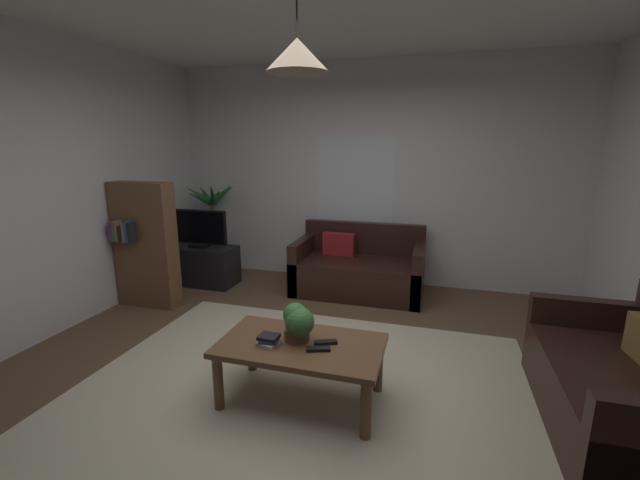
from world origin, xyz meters
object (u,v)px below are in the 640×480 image
(remote_on_table_1, at_px, (326,342))
(pendant_lamp, at_px, (297,55))
(tv, at_px, (199,228))
(couch_under_window, at_px, (359,271))
(book_on_table_0, at_px, (269,343))
(couch_right_side, at_px, (628,394))
(book_on_table_1, at_px, (269,340))
(coffee_table, at_px, (301,352))
(book_on_table_2, at_px, (269,337))
(remote_on_table_0, at_px, (318,349))
(potted_plant_on_table, at_px, (298,322))
(potted_palm_corner, at_px, (214,228))
(tv_stand, at_px, (202,265))
(bookshelf_corner, at_px, (145,245))

(remote_on_table_1, xyz_separation_m, pendant_lamp, (-0.17, -0.04, 1.85))
(tv, relative_size, pendant_lamp, 1.29)
(couch_under_window, relative_size, book_on_table_0, 12.17)
(couch_right_side, relative_size, book_on_table_1, 11.37)
(couch_under_window, xyz_separation_m, couch_right_side, (2.10, -2.03, 0.00))
(couch_right_side, height_order, coffee_table, couch_right_side)
(book_on_table_2, height_order, remote_on_table_0, book_on_table_2)
(potted_plant_on_table, distance_m, potted_palm_corner, 3.32)
(couch_right_side, bearing_deg, remote_on_table_0, -80.79)
(potted_palm_corner, bearing_deg, tv, -77.84)
(couch_under_window, height_order, potted_plant_on_table, couch_under_window)
(couch_under_window, distance_m, pendant_lamp, 3.05)
(book_on_table_2, relative_size, tv_stand, 0.15)
(coffee_table, xyz_separation_m, pendant_lamp, (-0.00, 0.00, 1.93))
(coffee_table, bearing_deg, potted_plant_on_table, 141.67)
(tv_stand, bearing_deg, book_on_table_2, -48.42)
(tv, bearing_deg, couch_under_window, 8.14)
(couch_right_side, xyz_separation_m, remote_on_table_1, (-1.90, -0.21, 0.18))
(book_on_table_0, height_order, bookshelf_corner, bookshelf_corner)
(coffee_table, height_order, potted_palm_corner, potted_palm_corner)
(couch_under_window, relative_size, tv, 1.99)
(remote_on_table_1, bearing_deg, remote_on_table_0, -34.99)
(tv_stand, distance_m, tv, 0.50)
(pendant_lamp, bearing_deg, potted_plant_on_table, 141.67)
(book_on_table_0, bearing_deg, pendant_lamp, 23.11)
(couch_under_window, distance_m, book_on_table_0, 2.38)
(couch_right_side, bearing_deg, potted_plant_on_table, -83.99)
(couch_right_side, bearing_deg, book_on_table_0, -81.76)
(coffee_table, bearing_deg, tv_stand, 135.73)
(tv, distance_m, potted_palm_corner, 0.59)
(bookshelf_corner, bearing_deg, pendant_lamp, -28.20)
(pendant_lamp, bearing_deg, remote_on_table_1, 12.10)
(potted_palm_corner, bearing_deg, book_on_table_0, -53.18)
(couch_right_side, height_order, remote_on_table_0, couch_right_side)
(book_on_table_1, height_order, remote_on_table_0, book_on_table_1)
(tv, bearing_deg, tv_stand, 90.00)
(tv_stand, bearing_deg, pendant_lamp, -44.27)
(book_on_table_0, distance_m, tv, 2.80)
(book_on_table_2, xyz_separation_m, potted_palm_corner, (-1.98, 2.64, 0.13))
(couch_under_window, xyz_separation_m, coffee_table, (0.03, -2.27, 0.10))
(couch_under_window, relative_size, potted_plant_on_table, 5.63)
(couch_under_window, distance_m, potted_plant_on_table, 2.28)
(bookshelf_corner, distance_m, pendant_lamp, 3.01)
(coffee_table, relative_size, potted_palm_corner, 0.85)
(couch_right_side, distance_m, remote_on_table_1, 1.92)
(book_on_table_1, xyz_separation_m, potted_plant_on_table, (0.17, 0.11, 0.11))
(coffee_table, xyz_separation_m, remote_on_table_1, (0.17, 0.04, 0.08))
(book_on_table_1, distance_m, pendant_lamp, 1.84)
(book_on_table_0, xyz_separation_m, remote_on_table_1, (0.38, 0.12, 0.00))
(remote_on_table_1, distance_m, pendant_lamp, 1.86)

